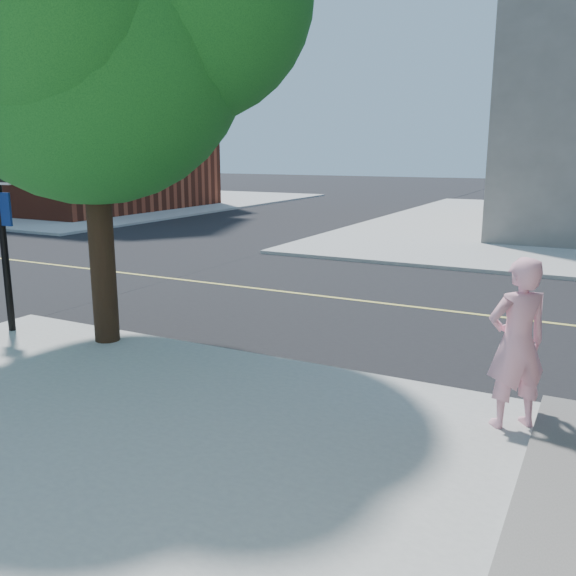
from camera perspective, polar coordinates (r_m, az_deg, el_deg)
The scene contains 5 objects.
ground at distance 12.44m, azimuth -19.65°, elevation -3.41°, with size 140.00×140.00×0.00m, color black.
road_ew at distance 15.73m, azimuth -7.65°, elevation 0.49°, with size 140.00×9.00×0.01m, color black.
sidewalk_nw at distance 43.61m, azimuth -19.74°, elevation 7.62°, with size 26.00×25.00×0.12m, color #A7A7A4.
church at distance 39.11m, azimuth -21.32°, elevation 17.49°, with size 15.20×12.00×14.40m.
man_on_phone at distance 7.51m, azimuth 20.38°, elevation -4.83°, with size 0.73×0.48×2.01m, color #F7A7BD.
Camera 1 is at (8.92, -8.04, 3.27)m, focal length 38.49 mm.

